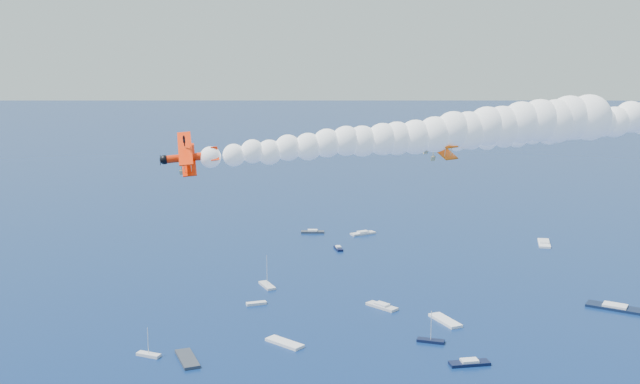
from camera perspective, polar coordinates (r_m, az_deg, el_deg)
The scene contains 5 objects.
biplane_lead at distance 113.97m, azimuth 8.85°, elevation 3.57°, with size 8.49×9.52×5.73m, color #EC5804, non-canonical shape.
biplane_trail at distance 104.99m, azimuth -9.61°, elevation 2.56°, with size 7.88×8.84×5.33m, color #FD2A05, non-canonical shape.
smoke_trail_lead at distance 130.80m, azimuth 20.70°, elevation 4.94°, with size 42.99×47.52×11.33m, color white, non-canonical shape.
smoke_trail_trail at distance 109.04m, azimuth 6.52°, elevation 4.17°, with size 49.34×40.83×11.33m, color white, non-canonical shape.
spectator_boats at distance 200.77m, azimuth 13.19°, elevation -9.62°, with size 208.37×175.54×0.70m.
Camera 1 is at (48.88, -71.33, 69.31)m, focal length 43.07 mm.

